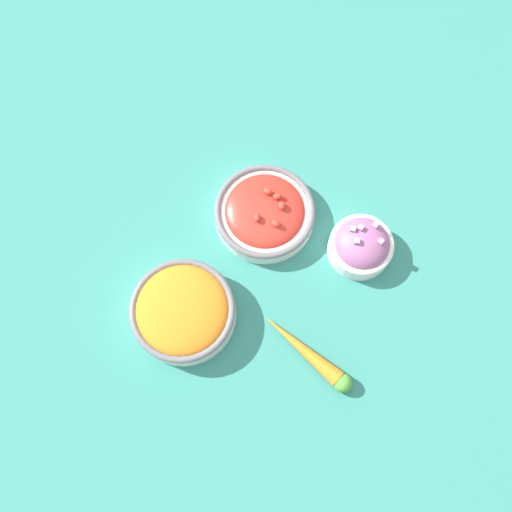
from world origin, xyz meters
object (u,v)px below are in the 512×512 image
object	(u,v)px
loose_carrot	(309,354)
bowl_red_onion	(361,245)
bowl_cherry_tomatoes	(264,212)
bowl_carrots	(183,311)

from	to	relation	value
loose_carrot	bowl_red_onion	bearing A→B (deg)	-76.38
bowl_red_onion	bowl_cherry_tomatoes	bearing A→B (deg)	-10.13
bowl_cherry_tomatoes	bowl_red_onion	bearing A→B (deg)	169.87
bowl_carrots	loose_carrot	distance (m)	0.22
bowl_carrots	loose_carrot	xyz separation A→B (m)	(-0.22, 0.03, -0.02)
bowl_red_onion	loose_carrot	xyz separation A→B (m)	(0.06, 0.20, -0.01)
bowl_cherry_tomatoes	loose_carrot	distance (m)	0.26
bowl_carrots	bowl_red_onion	bearing A→B (deg)	-148.53
bowl_red_onion	bowl_carrots	xyz separation A→B (m)	(0.28, 0.17, 0.00)
loose_carrot	bowl_carrots	bearing A→B (deg)	22.67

